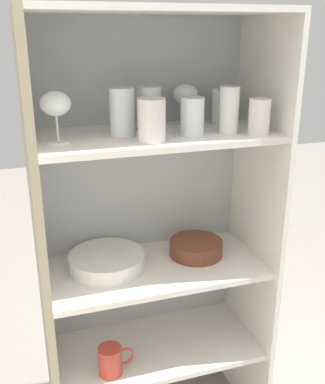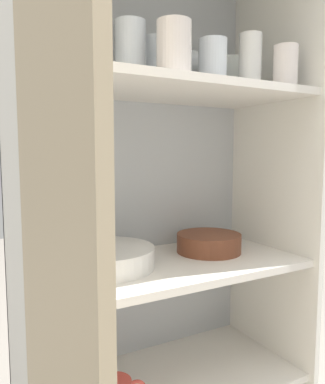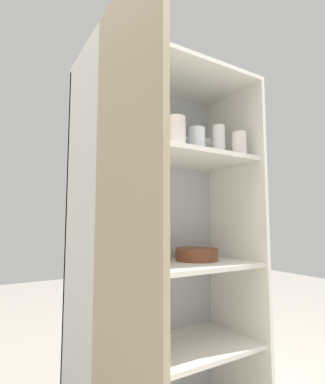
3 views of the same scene
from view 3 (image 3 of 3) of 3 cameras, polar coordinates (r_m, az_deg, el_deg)
cupboard_back_panel at (r=1.44m, az=-2.65°, el=-10.50°), size 0.77×0.02×1.52m
cupboard_side_left at (r=1.12m, az=-15.36°, el=-11.64°), size 0.02×0.39×1.52m
cupboard_side_right at (r=1.52m, az=13.76°, el=-10.10°), size 0.02×0.39×1.52m
cupboard_top_panel at (r=1.43m, az=1.39°, el=21.37°), size 0.77×0.39×0.02m
shelf_board_lower at (r=1.37m, az=1.53°, el=-28.05°), size 0.74×0.36×0.02m
shelf_board_middle at (r=1.29m, az=1.49°, el=-14.01°), size 0.74×0.36×0.02m
shelf_board_upper at (r=1.30m, az=1.44°, el=6.85°), size 0.74×0.36×0.02m
cupboard_door at (r=0.75m, az=-7.38°, el=-14.72°), size 0.02×0.38×1.52m
tumbler_glass_0 at (r=1.40m, az=10.61°, el=9.48°), size 0.06×0.06×0.14m
tumbler_glass_1 at (r=1.38m, az=0.08°, el=9.49°), size 0.08×0.08×0.14m
tumbler_glass_2 at (r=1.22m, az=2.52°, el=11.28°), size 0.08×0.08×0.12m
tumbler_glass_3 at (r=1.33m, az=6.56°, el=9.63°), size 0.07×0.07×0.11m
tumbler_glass_4 at (r=1.41m, az=14.40°, el=8.76°), size 0.07×0.07×0.11m
tumbler_glass_5 at (r=1.27m, az=-2.50°, el=10.98°), size 0.08×0.08×0.14m
tumbler_glass_6 at (r=1.53m, az=8.44°, el=7.66°), size 0.08×0.08×0.12m
wine_glass_0 at (r=1.50m, az=3.72°, el=9.37°), size 0.09×0.09×0.13m
wine_glass_1 at (r=1.17m, az=-10.23°, el=14.38°), size 0.09×0.09×0.15m
plate_stack_white at (r=1.23m, az=-6.01°, el=-12.61°), size 0.26×0.26×0.05m
mixing_bowl_large at (r=1.40m, az=6.48°, el=-11.62°), size 0.19×0.19×0.06m
coffee_mug_primary at (r=1.19m, az=-4.40°, el=-28.40°), size 0.12×0.08×0.10m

